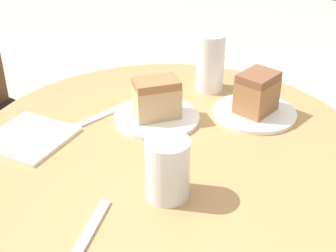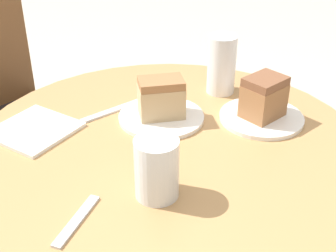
% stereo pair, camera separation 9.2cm
% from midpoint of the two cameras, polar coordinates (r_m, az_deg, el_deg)
% --- Properties ---
extents(table, '(0.87, 0.87, 0.74)m').
position_cam_midpoint_polar(table, '(1.12, 2.38, -10.24)').
color(table, tan).
rests_on(table, ground_plane).
extents(chair, '(0.48, 0.49, 0.92)m').
position_cam_midpoint_polar(chair, '(1.76, -18.07, 1.49)').
color(chair, brown).
rests_on(chair, ground_plane).
extents(plate_near, '(0.20, 0.20, 0.01)m').
position_cam_midpoint_polar(plate_near, '(1.09, 1.59, 1.03)').
color(plate_near, white).
rests_on(plate_near, table).
extents(plate_far, '(0.20, 0.20, 0.01)m').
position_cam_midpoint_polar(plate_far, '(1.12, 13.63, 0.96)').
color(plate_far, white).
rests_on(plate_far, table).
extents(cake_slice_near, '(0.12, 0.11, 0.09)m').
position_cam_midpoint_polar(cake_slice_near, '(1.07, 1.63, 3.40)').
color(cake_slice_near, tan).
rests_on(cake_slice_near, plate_near).
extents(cake_slice_far, '(0.09, 0.08, 0.10)m').
position_cam_midpoint_polar(cake_slice_far, '(1.10, 13.96, 3.38)').
color(cake_slice_far, '#9E6B42').
rests_on(cake_slice_far, plate_far).
extents(glass_lemonade, '(0.07, 0.07, 0.15)m').
position_cam_midpoint_polar(glass_lemonade, '(1.21, 8.71, 6.99)').
color(glass_lemonade, beige).
rests_on(glass_lemonade, table).
extents(glass_water, '(0.08, 0.08, 0.12)m').
position_cam_midpoint_polar(glass_water, '(0.83, 1.78, -5.63)').
color(glass_water, silver).
rests_on(glass_water, table).
extents(napkin_stack, '(0.20, 0.20, 0.01)m').
position_cam_midpoint_polar(napkin_stack, '(1.07, -13.66, -0.50)').
color(napkin_stack, white).
rests_on(napkin_stack, table).
extents(fork, '(0.17, 0.03, 0.00)m').
position_cam_midpoint_polar(fork, '(1.13, -4.61, 1.77)').
color(fork, silver).
rests_on(fork, table).
extents(spoon, '(0.13, 0.07, 0.00)m').
position_cam_midpoint_polar(spoon, '(0.81, -7.86, -11.45)').
color(spoon, silver).
rests_on(spoon, table).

